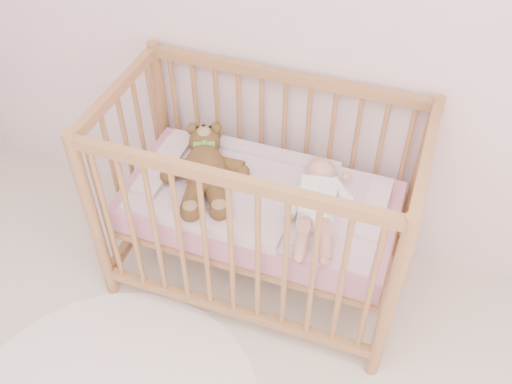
% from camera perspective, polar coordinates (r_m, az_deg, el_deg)
% --- Properties ---
extents(crib, '(1.36, 0.76, 1.00)m').
position_cam_1_polar(crib, '(2.58, 0.37, -1.17)').
color(crib, '#AE724A').
rests_on(crib, floor).
extents(mattress, '(1.22, 0.62, 0.13)m').
position_cam_1_polar(mattress, '(2.59, 0.37, -1.40)').
color(mattress, pink).
rests_on(mattress, crib).
extents(blanket, '(1.10, 0.58, 0.06)m').
position_cam_1_polar(blanket, '(2.54, 0.38, -0.22)').
color(blanket, pink).
rests_on(blanket, mattress).
extents(baby, '(0.40, 0.64, 0.14)m').
position_cam_1_polar(baby, '(2.42, 6.17, -0.75)').
color(baby, white).
rests_on(baby, blanket).
extents(teddy_bear, '(0.61, 0.71, 0.16)m').
position_cam_1_polar(teddy_bear, '(2.54, -5.15, 2.19)').
color(teddy_bear, brown).
rests_on(teddy_bear, blanket).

